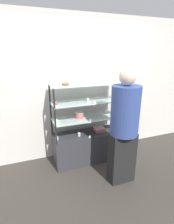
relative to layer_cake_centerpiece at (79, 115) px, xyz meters
The scene contains 27 objects.
ground_plane 0.92m from the layer_cake_centerpiece, 13.68° to the right, with size 20.00×20.00×0.00m, color #38332D.
back_wall 0.53m from the layer_cake_centerpiece, 68.57° to the left, with size 8.00×0.05×2.60m.
display_base 0.65m from the layer_cake_centerpiece, 13.68° to the right, with size 1.22×0.45×0.55m.
display_riser_lower 0.16m from the layer_cake_centerpiece, 13.68° to the right, with size 1.22×0.45×0.30m.
display_riser_middle 0.26m from the layer_cake_centerpiece, 13.68° to the right, with size 1.22×0.45×0.30m.
display_riser_upper 0.54m from the layer_cake_centerpiece, 13.68° to the right, with size 1.22×0.45×0.30m.
layer_cake_centerpiece is the anchor object (origin of this frame).
sheet_cake_frosted 0.50m from the layer_cake_centerpiece, ahead, with size 0.19×0.16×0.07m.
cupcake_0 0.56m from the layer_cake_centerpiece, 167.02° to the right, with size 0.05×0.05×0.07m.
cupcake_1 0.34m from the layer_cake_centerpiece, 114.25° to the right, with size 0.05×0.05×0.07m.
cupcake_2 0.77m from the layer_cake_centerpiece, ahead, with size 0.05×0.05×0.07m.
price_tag_0 0.43m from the layer_cake_centerpiece, 65.34° to the right, with size 0.04×0.00×0.04m.
cupcake_3 0.45m from the layer_cake_centerpiece, 162.92° to the right, with size 0.07×0.07×0.08m.
cupcake_4 0.70m from the layer_cake_centerpiece, ahead, with size 0.07×0.07×0.08m.
price_tag_1 0.27m from the layer_cake_centerpiece, 62.40° to the right, with size 0.04×0.00×0.04m.
cupcake_5 0.52m from the layer_cake_centerpiece, 162.19° to the right, with size 0.06×0.06×0.07m.
cupcake_6 0.31m from the layer_cake_centerpiece, 27.50° to the right, with size 0.06×0.06×0.07m.
cupcake_7 0.76m from the layer_cake_centerpiece, ahead, with size 0.06×0.06×0.07m.
price_tag_2 0.40m from the layer_cake_centerpiece, 50.87° to the right, with size 0.04×0.00×0.04m.
cupcake_8 0.73m from the layer_cake_centerpiece, 167.06° to the right, with size 0.06×0.06×0.07m.
cupcake_9 0.61m from the layer_cake_centerpiece, 140.03° to the right, with size 0.06×0.06×0.07m.
cupcake_10 0.61m from the layer_cake_centerpiece, 43.86° to the right, with size 0.06×0.06×0.07m.
cupcake_11 0.71m from the layer_cake_centerpiece, 10.31° to the right, with size 0.06×0.06×0.07m.
cupcake_12 0.90m from the layer_cake_centerpiece, 10.80° to the right, with size 0.06×0.06×0.07m.
price_tag_3 0.73m from the layer_cake_centerpiece, 31.07° to the right, with size 0.04×0.00×0.04m.
donut_glazed 0.61m from the layer_cake_centerpiece, behind, with size 0.12×0.12×0.03m.
customer_figure 0.87m from the layer_cake_centerpiece, 59.76° to the right, with size 0.41×0.41×1.76m.
Camera 1 is at (-1.01, -2.73, 1.94)m, focal length 28.00 mm.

